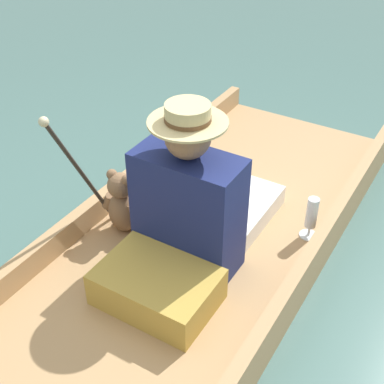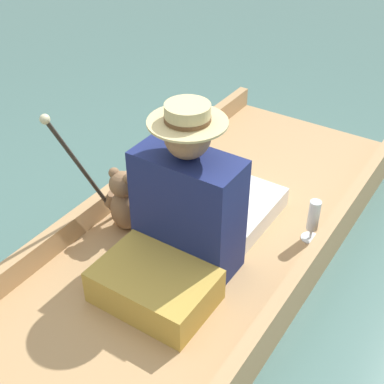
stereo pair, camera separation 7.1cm
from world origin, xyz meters
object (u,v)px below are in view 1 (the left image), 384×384
Objects in this scene: seated_person at (199,202)px; teddy_bear at (122,203)px; wine_glass at (312,215)px; walking_cane at (76,166)px.

teddy_bear is (-0.40, -0.07, -0.11)m from seated_person.
teddy_bear is 0.94m from wine_glass.
seated_person reaches higher than teddy_bear.
walking_cane is at bearing -122.35° from teddy_bear.
wine_glass is 0.30× the size of walking_cane.
wine_glass is (0.43, 0.37, -0.15)m from seated_person.
teddy_bear is 0.46× the size of walking_cane.
walking_cane reaches higher than wine_glass.
seated_person reaches higher than walking_cane.
wine_glass is 1.15m from walking_cane.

